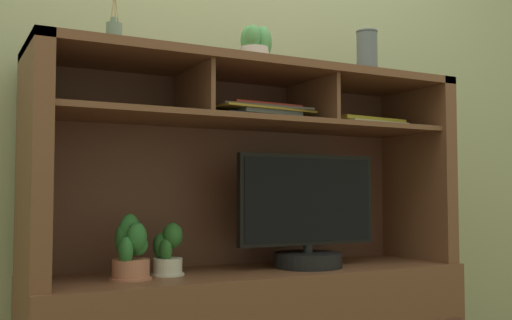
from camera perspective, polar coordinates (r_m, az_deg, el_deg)
back_wall at (r=2.56m, az=-2.82°, el=11.88°), size 6.00×0.02×2.80m
media_console at (r=2.27m, az=-0.10°, el=-12.24°), size 1.64×0.50×1.21m
tv_monitor at (r=2.31m, az=4.98°, el=-5.84°), size 0.59×0.26×0.43m
potted_orchid at (r=2.12m, az=-8.47°, el=-8.68°), size 0.12×0.12×0.18m
potted_fern at (r=2.03m, az=-11.87°, el=-8.60°), size 0.14×0.14×0.21m
magazine_stack_left at (r=2.31m, az=-0.12°, el=4.40°), size 0.43×0.33×0.06m
magazine_stack_centre at (r=2.54m, az=10.12°, el=3.45°), size 0.35×0.25×0.03m
diffuser_bottle at (r=2.14m, az=-13.39°, el=11.41°), size 0.05×0.05×0.30m
potted_succulent at (r=2.32m, az=-0.06°, el=10.65°), size 0.13×0.13×0.16m
ceramic_vase at (r=2.60m, az=10.55°, el=9.85°), size 0.09×0.09×0.21m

